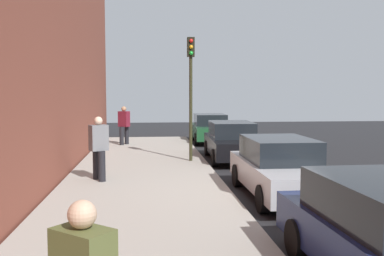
# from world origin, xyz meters

# --- Properties ---
(ground_plane) EXTENTS (56.00, 56.00, 0.00)m
(ground_plane) POSITION_xyz_m (0.00, 0.00, 0.00)
(ground_plane) COLOR black
(sidewalk) EXTENTS (28.00, 4.60, 0.15)m
(sidewalk) POSITION_xyz_m (0.00, -3.30, 0.07)
(sidewalk) COLOR #A39E93
(sidewalk) RESTS_ON ground
(parked_car_green) EXTENTS (4.25, 1.97, 1.51)m
(parked_car_green) POSITION_xyz_m (-12.24, 0.16, 0.76)
(parked_car_green) COLOR black
(parked_car_green) RESTS_ON ground
(parked_car_black) EXTENTS (4.60, 2.02, 1.51)m
(parked_car_black) POSITION_xyz_m (-6.00, 0.15, 0.76)
(parked_car_black) COLOR black
(parked_car_black) RESTS_ON ground
(parked_car_silver) EXTENTS (4.52, 1.91, 1.51)m
(parked_car_silver) POSITION_xyz_m (0.18, 0.24, 0.76)
(parked_car_silver) COLOR black
(parked_car_silver) RESTS_ON ground
(pedestrian_grey_coat) EXTENTS (0.56, 0.59, 1.84)m
(pedestrian_grey_coat) POSITION_xyz_m (-1.71, -4.55, 1.13)
(pedestrian_grey_coat) COLOR black
(pedestrian_grey_coat) RESTS_ON sidewalk
(pedestrian_burgundy_coat) EXTENTS (0.54, 0.59, 1.85)m
(pedestrian_burgundy_coat) POSITION_xyz_m (-10.48, -4.30, 1.14)
(pedestrian_burgundy_coat) COLOR black
(pedestrian_burgundy_coat) RESTS_ON sidewalk
(traffic_light_pole) EXTENTS (0.35, 0.26, 4.52)m
(traffic_light_pole) POSITION_xyz_m (-5.09, -1.56, 3.20)
(traffic_light_pole) COLOR #2D2D19
(traffic_light_pole) RESTS_ON sidewalk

